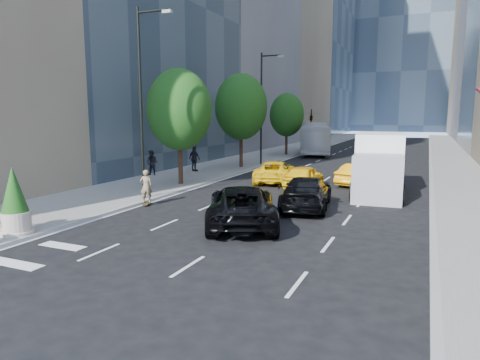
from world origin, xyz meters
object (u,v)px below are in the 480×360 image
at_px(city_bus, 315,138).
at_px(planter_shrub, 14,202).
at_px(black_sedan_lincoln, 242,205).
at_px(black_sedan_mercedes, 306,193).
at_px(box_truck, 379,163).
at_px(skateboarder, 146,189).

bearing_deg(city_bus, planter_shrub, -106.26).
bearing_deg(black_sedan_lincoln, planter_shrub, 13.02).
bearing_deg(planter_shrub, black_sedan_lincoln, 36.65).
bearing_deg(black_sedan_lincoln, city_bus, -104.92).
relative_size(black_sedan_lincoln, black_sedan_mercedes, 1.09).
bearing_deg(black_sedan_mercedes, box_truck, -125.14).
height_order(city_bus, box_truck, city_bus).
bearing_deg(black_sedan_mercedes, city_bus, -85.42).
bearing_deg(city_bus, black_sedan_lincoln, -94.97).
distance_m(black_sedan_mercedes, city_bus, 31.16).
bearing_deg(city_bus, box_truck, -81.87).
bearing_deg(skateboarder, black_sedan_lincoln, 141.00).
xyz_separation_m(black_sedan_mercedes, planter_shrub, (-8.78, -9.54, 0.59)).
height_order(black_sedan_lincoln, black_sedan_mercedes, black_sedan_lincoln).
bearing_deg(box_truck, black_sedan_mercedes, -120.95).
relative_size(skateboarder, black_sedan_lincoln, 0.29).
xyz_separation_m(black_sedan_lincoln, city_bus, (-5.30, 34.60, 1.03)).
relative_size(black_sedan_mercedes, planter_shrub, 2.12).
xyz_separation_m(black_sedan_mercedes, box_truck, (2.88, 5.70, 1.00)).
distance_m(skateboarder, city_bus, 33.00).
distance_m(box_truck, planter_shrub, 19.19).
distance_m(black_sedan_lincoln, city_bus, 35.02).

